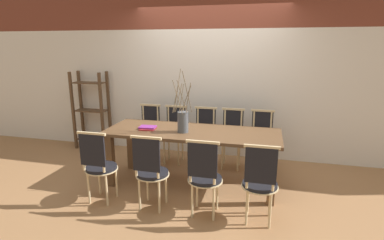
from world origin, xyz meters
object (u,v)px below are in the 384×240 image
chair_far_center (204,135)px  shelving_rack (91,111)px  vase_centerpiece (183,121)px  chair_near_center (204,175)px  dining_table (192,139)px  book_stack (148,128)px

chair_far_center → shelving_rack: 2.22m
vase_centerpiece → chair_far_center: bearing=82.0°
vase_centerpiece → shelving_rack: 2.37m
chair_near_center → dining_table: bearing=113.5°
chair_near_center → book_stack: size_ratio=4.03×
shelving_rack → book_stack: bearing=-35.2°
dining_table → shelving_rack: shelving_rack is taller
vase_centerpiece → chair_near_center: bearing=-57.3°
dining_table → shelving_rack: 2.42m
chair_far_center → book_stack: size_ratio=4.03×
chair_near_center → vase_centerpiece: (-0.43, 0.67, 0.42)m
chair_far_center → vase_centerpiece: (-0.12, -0.84, 0.42)m
chair_far_center → chair_near_center: bearing=101.7°
dining_table → book_stack: size_ratio=10.14×
chair_near_center → vase_centerpiece: size_ratio=1.13×
dining_table → chair_near_center: bearing=-66.5°
chair_far_center → book_stack: chair_far_center is taller
chair_near_center → shelving_rack: shelving_rack is taller
dining_table → shelving_rack: size_ratio=1.63×
chair_far_center → dining_table: bearing=88.8°
chair_near_center → chair_far_center: bearing=101.7°
book_stack → shelving_rack: size_ratio=0.16×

